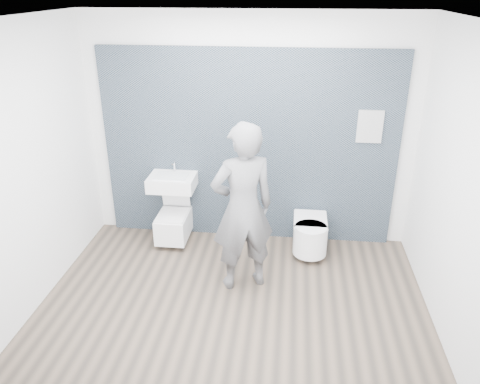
# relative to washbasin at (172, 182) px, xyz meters

# --- Properties ---
(ground) EXTENTS (4.00, 4.00, 0.00)m
(ground) POSITION_rel_washbasin_xyz_m (0.92, -1.23, -0.81)
(ground) COLOR brown
(ground) RESTS_ON ground
(room_shell) EXTENTS (4.00, 4.00, 4.00)m
(room_shell) POSITION_rel_washbasin_xyz_m (0.92, -1.23, 0.93)
(room_shell) COLOR silver
(room_shell) RESTS_ON ground
(tile_wall) EXTENTS (3.60, 0.06, 2.40)m
(tile_wall) POSITION_rel_washbasin_xyz_m (0.92, 0.24, -0.81)
(tile_wall) COLOR black
(tile_wall) RESTS_ON ground
(washbasin) EXTENTS (0.57, 0.42, 0.43)m
(washbasin) POSITION_rel_washbasin_xyz_m (0.00, 0.00, 0.00)
(washbasin) COLOR white
(washbasin) RESTS_ON ground
(toilet_square) EXTENTS (0.38, 0.55, 0.73)m
(toilet_square) POSITION_rel_washbasin_xyz_m (0.00, -0.05, -0.56)
(toilet_square) COLOR white
(toilet_square) RESTS_ON ground
(toilet_rounded) EXTENTS (0.41, 0.68, 0.37)m
(toilet_rounded) POSITION_rel_washbasin_xyz_m (1.72, -0.13, -0.56)
(toilet_rounded) COLOR white
(toilet_rounded) RESTS_ON ground
(info_placard) EXTENTS (0.29, 0.03, 0.39)m
(info_placard) POSITION_rel_washbasin_xyz_m (2.34, 0.20, -0.81)
(info_placard) COLOR silver
(info_placard) RESTS_ON ground
(visitor) EXTENTS (0.80, 0.68, 1.86)m
(visitor) POSITION_rel_washbasin_xyz_m (0.98, -0.88, 0.12)
(visitor) COLOR slate
(visitor) RESTS_ON ground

